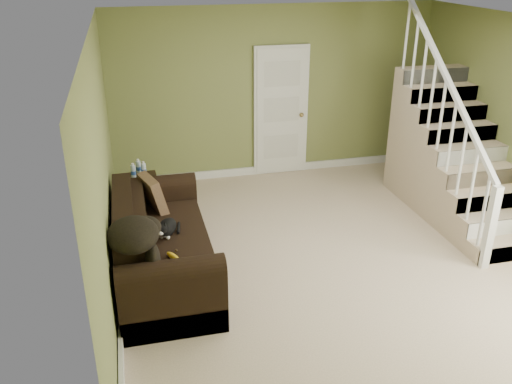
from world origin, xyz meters
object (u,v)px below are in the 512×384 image
sofa (159,248)px  banana (173,256)px  side_table (141,195)px  cat (168,228)px

sofa → banana: size_ratio=11.27×
sofa → banana: sofa is taller
sofa → banana: bearing=-77.8°
sofa → side_table: 1.60m
sofa → side_table: bearing=94.4°
cat → banana: (0.00, -0.50, -0.06)m
side_table → sofa: bearing=-85.6°
side_table → cat: bearing=-81.9°
sofa → cat: (0.10, -0.00, 0.23)m
cat → banana: cat is taller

